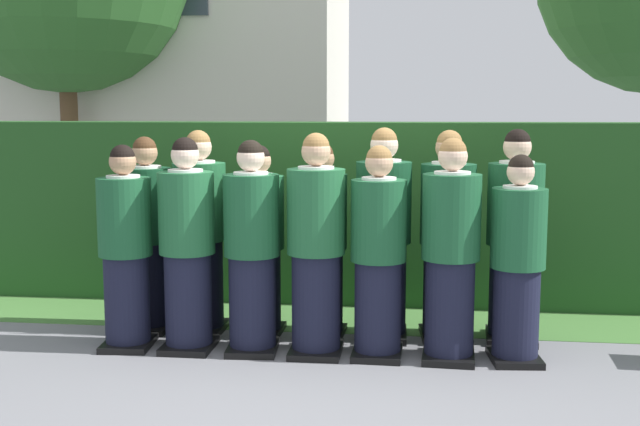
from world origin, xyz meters
TOP-DOWN VIEW (x-y plane):
  - ground_plane at (0.00, 0.00)m, footprint 60.00×60.00m
  - student_front_row_0 at (-1.49, -0.01)m, footprint 0.41×0.52m
  - student_front_row_1 at (-1.00, -0.00)m, footprint 0.43×0.51m
  - student_front_row_2 at (-0.49, 0.01)m, footprint 0.42×0.53m
  - student_front_row_3 at (-0.00, 0.01)m, footprint 0.44×0.48m
  - student_front_row_4 at (0.47, 0.00)m, footprint 0.41×0.51m
  - student_front_row_5 at (1.00, -0.01)m, footprint 0.43×0.53m
  - student_front_row_6 at (1.48, 0.00)m, footprint 0.40×0.47m
  - student_rear_row_0 at (-1.49, 0.50)m, footprint 0.42×0.47m
  - student_rear_row_1 at (-1.03, 0.50)m, footprint 0.44×0.48m
  - student_rear_row_2 at (-0.53, 0.48)m, footprint 0.41×0.46m
  - student_rear_row_3 at (-0.02, 0.48)m, footprint 0.41×0.51m
  - student_rear_row_4 at (0.48, 0.49)m, footprint 0.44×0.50m
  - student_rear_row_5 at (1.00, 0.53)m, footprint 0.44×0.52m
  - student_rear_row_6 at (1.53, 0.55)m, footprint 0.44×0.51m
  - hedge at (0.00, 1.79)m, footprint 8.51×0.70m
  - lawn_strip at (0.00, 0.99)m, footprint 8.51×0.90m

SIDE VIEW (x-z plane):
  - ground_plane at x=0.00m, z-range 0.00..0.00m
  - lawn_strip at x=0.00m, z-range 0.00..0.01m
  - student_front_row_6 at x=1.48m, z-range -0.04..1.49m
  - student_rear_row_2 at x=-0.53m, z-range -0.04..1.53m
  - student_front_row_0 at x=-1.49m, z-range -0.04..1.55m
  - student_rear_row_3 at x=-0.02m, z-range -0.04..1.55m
  - student_front_row_4 at x=0.47m, z-range -0.04..1.55m
  - student_front_row_2 at x=-0.49m, z-range -0.04..1.59m
  - student_rear_row_0 at x=-1.49m, z-range -0.04..1.59m
  - student_front_row_1 at x=-1.00m, z-range -0.04..1.61m
  - student_front_row_5 at x=1.00m, z-range -0.04..1.61m
  - student_front_row_3 at x=0.00m, z-range -0.04..1.64m
  - student_rear_row_1 at x=-1.03m, z-range -0.04..1.65m
  - student_rear_row_5 at x=1.00m, z-range -0.04..1.65m
  - student_rear_row_6 at x=1.53m, z-range -0.04..1.66m
  - student_rear_row_4 at x=0.48m, z-range -0.04..1.67m
  - hedge at x=0.00m, z-range 0.00..1.73m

